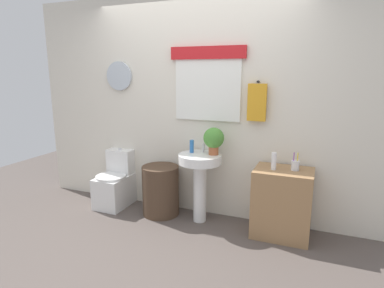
# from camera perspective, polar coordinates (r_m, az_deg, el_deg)

# --- Properties ---
(ground_plane) EXTENTS (8.00, 8.00, 0.00)m
(ground_plane) POSITION_cam_1_polar(r_m,az_deg,el_deg) (3.29, -6.87, -18.78)
(ground_plane) COLOR #564C47
(back_wall) EXTENTS (4.40, 0.18, 2.60)m
(back_wall) POSITION_cam_1_polar(r_m,az_deg,el_deg) (3.87, 0.85, 6.65)
(back_wall) COLOR silver
(back_wall) RESTS_ON ground_plane
(toilet) EXTENTS (0.38, 0.51, 0.73)m
(toilet) POSITION_cam_1_polar(r_m,az_deg,el_deg) (4.35, -13.32, -6.92)
(toilet) COLOR white
(toilet) RESTS_ON ground_plane
(laundry_hamper) EXTENTS (0.44, 0.44, 0.60)m
(laundry_hamper) POSITION_cam_1_polar(r_m,az_deg,el_deg) (3.98, -5.55, -8.14)
(laundry_hamper) COLOR #4C3828
(laundry_hamper) RESTS_ON ground_plane
(pedestal_sink) EXTENTS (0.49, 0.49, 0.80)m
(pedestal_sink) POSITION_cam_1_polar(r_m,az_deg,el_deg) (3.69, 1.40, -5.00)
(pedestal_sink) COLOR white
(pedestal_sink) RESTS_ON ground_plane
(faucet) EXTENTS (0.03, 0.03, 0.10)m
(faucet) POSITION_cam_1_polar(r_m,az_deg,el_deg) (3.73, 2.07, -0.70)
(faucet) COLOR silver
(faucet) RESTS_ON pedestal_sink
(wooden_cabinet) EXTENTS (0.59, 0.44, 0.73)m
(wooden_cabinet) POSITION_cam_1_polar(r_m,az_deg,el_deg) (3.57, 15.60, -9.98)
(wooden_cabinet) COLOR #9E754C
(wooden_cabinet) RESTS_ON ground_plane
(soap_bottle) EXTENTS (0.05, 0.05, 0.15)m
(soap_bottle) POSITION_cam_1_polar(r_m,az_deg,el_deg) (3.70, -0.05, -0.42)
(soap_bottle) COLOR #2D6BB7
(soap_bottle) RESTS_ON pedestal_sink
(potted_plant) EXTENTS (0.23, 0.23, 0.31)m
(potted_plant) POSITION_cam_1_polar(r_m,az_deg,el_deg) (3.60, 3.85, 0.89)
(potted_plant) COLOR #AD5B38
(potted_plant) RESTS_ON pedestal_sink
(lotion_bottle) EXTENTS (0.05, 0.05, 0.18)m
(lotion_bottle) POSITION_cam_1_polar(r_m,az_deg,el_deg) (3.40, 14.24, -2.96)
(lotion_bottle) COLOR white
(lotion_bottle) RESTS_ON wooden_cabinet
(toothbrush_cup) EXTENTS (0.08, 0.08, 0.19)m
(toothbrush_cup) POSITION_cam_1_polar(r_m,az_deg,el_deg) (3.45, 17.74, -3.61)
(toothbrush_cup) COLOR silver
(toothbrush_cup) RESTS_ON wooden_cabinet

